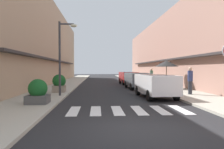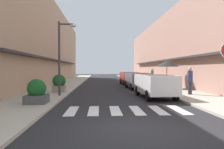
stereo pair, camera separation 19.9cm
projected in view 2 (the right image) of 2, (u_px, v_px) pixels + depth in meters
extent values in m
plane|color=#232326|center=(110.00, 85.00, 25.12)|extent=(101.91, 101.91, 0.00)
cube|color=#ADA899|center=(67.00, 84.00, 24.85)|extent=(3.06, 64.85, 0.12)
cube|color=#ADA899|center=(152.00, 84.00, 25.39)|extent=(3.06, 64.85, 0.12)
cube|color=tan|center=(34.00, 43.00, 25.81)|extent=(5.00, 43.69, 9.75)
cube|color=#332D2D|center=(58.00, 61.00, 26.02)|extent=(0.50, 30.58, 0.16)
cube|color=#A87A6B|center=(182.00, 50.00, 26.82)|extent=(5.00, 43.69, 8.30)
cube|color=#332D2D|center=(160.00, 61.00, 26.70)|extent=(0.50, 30.58, 0.16)
cube|color=silver|center=(72.00, 111.00, 9.48)|extent=(0.45, 2.20, 0.01)
cube|color=silver|center=(94.00, 111.00, 9.54)|extent=(0.45, 2.20, 0.01)
cube|color=silver|center=(115.00, 110.00, 9.59)|extent=(0.45, 2.20, 0.01)
cube|color=silver|center=(137.00, 110.00, 9.64)|extent=(0.45, 2.20, 0.01)
cube|color=silver|center=(158.00, 110.00, 9.70)|extent=(0.45, 2.20, 0.01)
cube|color=silver|center=(179.00, 110.00, 9.75)|extent=(0.45, 2.20, 0.01)
cube|color=silver|center=(155.00, 84.00, 13.78)|extent=(1.94, 4.33, 1.13)
cube|color=black|center=(156.00, 79.00, 13.56)|extent=(1.58, 2.45, 0.56)
cylinder|color=black|center=(138.00, 91.00, 15.11)|extent=(0.25, 0.65, 0.64)
cylinder|color=black|center=(160.00, 90.00, 15.27)|extent=(0.25, 0.65, 0.64)
cylinder|color=black|center=(148.00, 96.00, 12.32)|extent=(0.25, 0.65, 0.64)
cylinder|color=black|center=(175.00, 95.00, 12.48)|extent=(0.25, 0.65, 0.64)
cube|color=#4C5156|center=(138.00, 79.00, 20.07)|extent=(1.90, 4.28, 1.13)
cube|color=black|center=(138.00, 76.00, 19.85)|extent=(1.55, 2.42, 0.56)
cylinder|color=black|center=(127.00, 84.00, 21.40)|extent=(0.24, 0.65, 0.64)
cylinder|color=black|center=(143.00, 84.00, 21.55)|extent=(0.24, 0.65, 0.64)
cylinder|color=black|center=(132.00, 87.00, 18.63)|extent=(0.24, 0.65, 0.64)
cylinder|color=black|center=(150.00, 86.00, 18.77)|extent=(0.24, 0.65, 0.64)
cube|color=maroon|center=(129.00, 77.00, 25.85)|extent=(1.92, 4.02, 1.13)
cube|color=black|center=(129.00, 74.00, 25.64)|extent=(1.57, 2.27, 0.56)
cylinder|color=black|center=(121.00, 81.00, 27.07)|extent=(0.25, 0.65, 0.64)
cylinder|color=black|center=(134.00, 81.00, 27.23)|extent=(0.25, 0.65, 0.64)
cylinder|color=black|center=(124.00, 82.00, 24.49)|extent=(0.25, 0.65, 0.64)
cylinder|color=black|center=(138.00, 82.00, 24.65)|extent=(0.25, 0.65, 0.64)
cylinder|color=#38383D|center=(59.00, 59.00, 13.98)|extent=(0.14, 0.14, 4.72)
cylinder|color=#38383D|center=(66.00, 24.00, 13.95)|extent=(0.90, 0.10, 0.10)
ellipsoid|color=beige|center=(73.00, 26.00, 13.97)|extent=(0.44, 0.28, 0.20)
cylinder|color=#262626|center=(167.00, 88.00, 19.38)|extent=(0.48, 0.48, 0.06)
cylinder|color=#4C3823|center=(167.00, 76.00, 19.35)|extent=(0.06, 0.06, 2.19)
cone|color=black|center=(167.00, 63.00, 19.32)|extent=(2.09, 2.09, 0.55)
cube|color=#4C4C4C|center=(37.00, 99.00, 10.87)|extent=(1.05, 1.05, 0.42)
sphere|color=#195623|center=(37.00, 88.00, 10.85)|extent=(0.93, 0.93, 0.93)
cube|color=gray|center=(59.00, 89.00, 16.12)|extent=(0.89, 0.89, 0.49)
sphere|color=#195623|center=(59.00, 81.00, 16.11)|extent=(0.97, 0.97, 0.97)
cylinder|color=#282B33|center=(190.00, 88.00, 14.63)|extent=(0.26, 0.26, 0.89)
cylinder|color=navy|center=(190.00, 76.00, 14.61)|extent=(0.34, 0.34, 0.70)
sphere|color=tan|center=(190.00, 69.00, 14.59)|extent=(0.24, 0.24, 0.24)
cylinder|color=#282B33|center=(152.00, 81.00, 23.89)|extent=(0.26, 0.26, 0.86)
cylinder|color=#4C7259|center=(152.00, 74.00, 23.87)|extent=(0.34, 0.34, 0.68)
sphere|color=tan|center=(152.00, 69.00, 23.86)|extent=(0.23, 0.23, 0.23)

